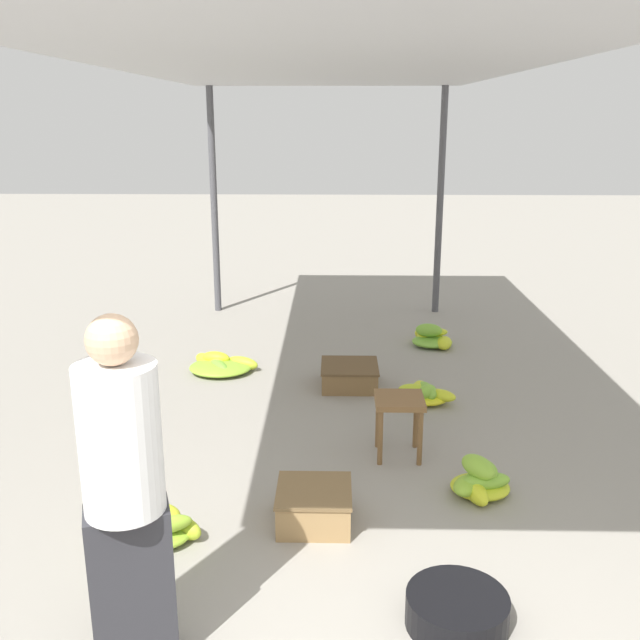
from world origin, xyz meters
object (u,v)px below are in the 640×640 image
banana_pile_right_2 (425,393)px  banana_pile_right_0 (433,338)px  basin_black (457,610)px  banana_pile_right_1 (479,481)px  banana_pile_left_1 (220,365)px  stool (399,409)px  banana_pile_left_0 (161,526)px  crate_near (314,506)px  crate_mid (349,375)px  vendor_foreground (125,490)px

banana_pile_right_2 → banana_pile_right_0: bearing=80.4°
basin_black → banana_pile_right_1: 1.24m
banana_pile_right_2 → banana_pile_left_1: bearing=158.4°
banana_pile_left_1 → stool: bearing=-48.0°
banana_pile_left_0 → banana_pile_right_0: banana_pile_right_0 is taller
banana_pile_right_1 → crate_near: banana_pile_right_1 is taller
banana_pile_left_1 → banana_pile_right_0: (2.10, 0.83, 0.02)m
stool → crate_mid: size_ratio=0.88×
banana_pile_left_1 → crate_near: (0.96, -2.58, 0.05)m
banana_pile_left_1 → crate_near: crate_near is taller
basin_black → banana_pile_left_1: size_ratio=0.71×
stool → crate_mid: 1.40m
stool → crate_near: 1.07m
banana_pile_left_1 → banana_pile_right_0: bearing=21.6°
banana_pile_right_2 → banana_pile_left_0: bearing=-130.1°
crate_mid → banana_pile_right_1: bearing=-67.5°
banana_pile_left_1 → banana_pile_right_2: size_ratio=1.34×
banana_pile_right_0 → stool: bearing=-102.8°
banana_pile_left_1 → crate_mid: crate_mid is taller
crate_mid → vendor_foreground: bearing=-106.9°
vendor_foreground → basin_black: bearing=8.9°
vendor_foreground → banana_pile_right_1: vendor_foreground is taller
banana_pile_right_0 → banana_pile_right_2: banana_pile_right_0 is taller
basin_black → crate_near: crate_near is taller
crate_near → vendor_foreground: bearing=-124.6°
banana_pile_left_1 → crate_near: size_ratio=1.55×
banana_pile_right_2 → crate_mid: 0.73m
crate_near → stool: bearing=57.1°
basin_black → crate_near: bearing=128.9°
vendor_foreground → banana_pile_right_0: size_ratio=3.01×
banana_pile_right_1 → crate_mid: size_ratio=0.82×
vendor_foreground → banana_pile_right_2: vendor_foreground is taller
banana_pile_right_1 → vendor_foreground: bearing=-141.4°
banana_pile_right_0 → crate_mid: bearing=-126.8°
banana_pile_left_0 → crate_mid: size_ratio=0.95×
banana_pile_left_1 → basin_black: bearing=-64.3°
vendor_foreground → crate_near: 1.51m
banana_pile_left_1 → banana_pile_right_0: banana_pile_right_0 is taller
banana_pile_left_1 → banana_pile_right_1: 3.00m
banana_pile_right_0 → crate_near: banana_pile_right_0 is taller
stool → basin_black: size_ratio=0.91×
banana_pile_left_0 → banana_pile_right_1: size_ratio=1.15×
vendor_foreground → basin_black: size_ratio=3.26×
banana_pile_left_1 → banana_pile_right_0: size_ratio=1.30×
vendor_foreground → crate_mid: size_ratio=3.15×
crate_near → banana_pile_right_1: bearing=17.8°
basin_black → crate_near: 1.11m
basin_black → banana_pile_left_1: banana_pile_left_1 is taller
vendor_foreground → stool: 2.42m
vendor_foreground → banana_pile_left_0: size_ratio=3.33×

